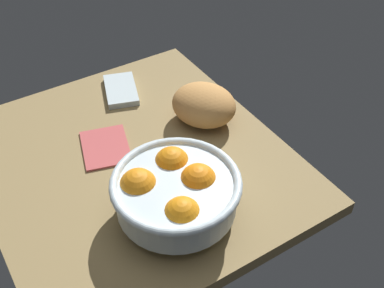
# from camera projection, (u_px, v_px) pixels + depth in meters

# --- Properties ---
(ground_plane) EXTENTS (0.67, 0.61, 0.03)m
(ground_plane) POSITION_uv_depth(u_px,v_px,m) (134.00, 164.00, 1.03)
(ground_plane) COLOR olive
(fruit_bowl) EXTENTS (0.24, 0.24, 0.10)m
(fruit_bowl) POSITION_uv_depth(u_px,v_px,m) (176.00, 191.00, 0.87)
(fruit_bowl) COLOR silver
(fruit_bowl) RESTS_ON ground
(bread_loaf) EXTENTS (0.19, 0.18, 0.09)m
(bread_loaf) POSITION_uv_depth(u_px,v_px,m) (204.00, 105.00, 1.09)
(bread_loaf) COLOR #BF8446
(bread_loaf) RESTS_ON ground
(napkin_folded) EXTENTS (0.15, 0.13, 0.01)m
(napkin_folded) POSITION_uv_depth(u_px,v_px,m) (105.00, 146.00, 1.04)
(napkin_folded) COLOR #B84E4E
(napkin_folded) RESTS_ON ground
(napkin_spare) EXTENTS (0.14, 0.11, 0.02)m
(napkin_spare) POSITION_uv_depth(u_px,v_px,m) (121.00, 90.00, 1.19)
(napkin_spare) COLOR silver
(napkin_spare) RESTS_ON ground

